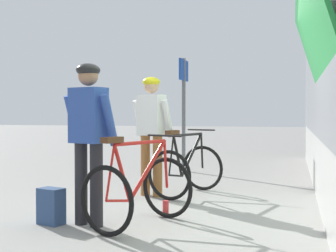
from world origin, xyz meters
TOP-DOWN VIEW (x-y plane):
  - ground_plane at (0.00, 0.00)m, footprint 80.00×80.00m
  - cyclist_near_in_white at (-0.98, 1.14)m, footprint 0.66×0.43m
  - cyclist_far_in_blue at (-1.10, -0.77)m, footprint 0.66×0.42m
  - bicycle_near_black at (-0.50, 1.36)m, footprint 0.98×1.23m
  - bicycle_far_red at (-0.56, -0.67)m, footprint 1.04×1.25m
  - backpack_on_platform at (-1.52, -0.83)m, footprint 0.32×0.25m
  - water_bottle_near_the_bikes at (-0.41, -0.13)m, footprint 0.07×0.07m
  - platform_sign_post at (-1.22, 4.17)m, footprint 0.08×0.70m

SIDE VIEW (x-z plane):
  - ground_plane at x=0.00m, z-range 0.00..0.00m
  - water_bottle_near_the_bikes at x=-0.41m, z-range 0.00..0.19m
  - backpack_on_platform at x=-1.52m, z-range 0.00..0.40m
  - bicycle_near_black at x=-0.50m, z-range -0.09..0.89m
  - bicycle_far_red at x=-0.56m, z-range -0.09..0.89m
  - cyclist_near_in_white at x=-0.98m, z-range 0.17..1.94m
  - cyclist_far_in_blue at x=-1.10m, z-range 0.17..1.94m
  - platform_sign_post at x=-1.22m, z-range 0.42..2.82m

